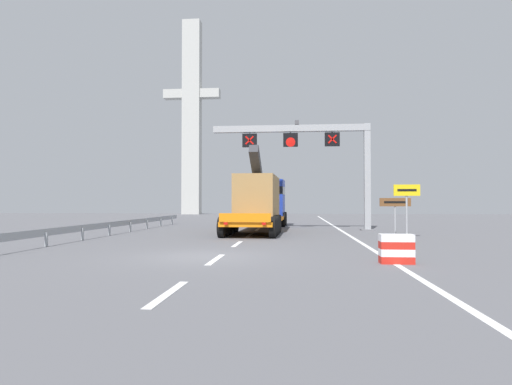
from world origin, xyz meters
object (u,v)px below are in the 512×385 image
tourist_info_sign_brown (395,206)px  bridge_pylon_distant (192,115)px  exit_sign_yellow (407,198)px  crash_barrier_striped (396,249)px  overhead_lane_gantry (314,146)px  heavy_haul_truck_orange (262,201)px

tourist_info_sign_brown → bridge_pylon_distant: bridge_pylon_distant is taller
exit_sign_yellow → crash_barrier_striped: size_ratio=2.80×
tourist_info_sign_brown → bridge_pylon_distant: bearing=117.9°
overhead_lane_gantry → heavy_haul_truck_orange: 5.18m
exit_sign_yellow → tourist_info_sign_brown: bearing=93.3°
crash_barrier_striped → bridge_pylon_distant: bridge_pylon_distant is taller
heavy_haul_truck_orange → exit_sign_yellow: 10.58m
overhead_lane_gantry → crash_barrier_striped: 16.70m
overhead_lane_gantry → tourist_info_sign_brown: size_ratio=5.13×
tourist_info_sign_brown → overhead_lane_gantry: bearing=136.6°
heavy_haul_truck_orange → bridge_pylon_distant: size_ratio=0.46×
crash_barrier_striped → bridge_pylon_distant: (-19.50, 53.33, 15.39)m
exit_sign_yellow → bridge_pylon_distant: 51.04m
heavy_haul_truck_orange → exit_sign_yellow: size_ratio=5.03×
overhead_lane_gantry → crash_barrier_striped: bearing=-83.4°
overhead_lane_gantry → bridge_pylon_distant: bearing=115.2°
tourist_info_sign_brown → crash_barrier_striped: (-2.59, -11.56, -1.20)m
tourist_info_sign_brown → crash_barrier_striped: bearing=-102.6°
tourist_info_sign_brown → bridge_pylon_distant: 49.33m
overhead_lane_gantry → exit_sign_yellow: 8.55m
heavy_haul_truck_orange → tourist_info_sign_brown: size_ratio=6.65×
exit_sign_yellow → crash_barrier_striped: bearing=-106.0°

